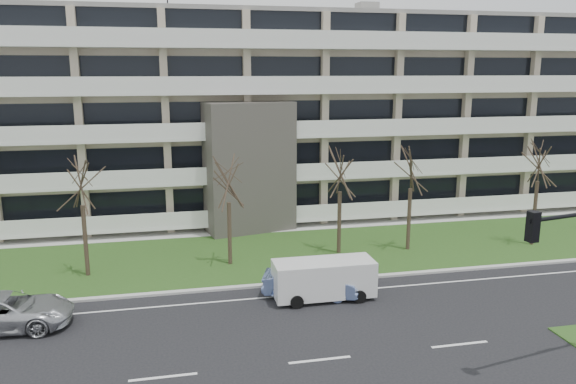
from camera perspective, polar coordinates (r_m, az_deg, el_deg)
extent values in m
plane|color=black|center=(22.97, 3.24, -16.67)|extent=(160.00, 160.00, 0.00)
cube|color=#254818|center=(34.62, -2.48, -6.37)|extent=(90.00, 10.00, 0.06)
cube|color=#B2B2AD|center=(29.99, -0.85, -9.32)|extent=(90.00, 0.35, 0.12)
cube|color=#B2B2AD|center=(39.80, -3.82, -3.87)|extent=(90.00, 2.00, 0.08)
cube|color=white|center=(28.65, -0.25, -10.51)|extent=(90.00, 0.12, 0.01)
cube|color=tan|center=(45.31, -5.27, 7.69)|extent=(60.00, 12.00, 15.00)
cube|color=gray|center=(45.35, -5.46, 17.37)|extent=(60.50, 12.50, 0.30)
cube|color=#4C4742|center=(38.80, -3.92, 2.47)|extent=(6.39, 3.69, 9.00)
cube|color=black|center=(39.11, -3.82, -1.19)|extent=(4.92, 1.19, 3.50)
cube|color=black|center=(40.23, -4.07, -0.66)|extent=(58.00, 0.10, 1.80)
cube|color=white|center=(39.94, -3.90, -2.98)|extent=(58.00, 1.40, 0.22)
cube|color=white|center=(39.16, -3.77, -2.38)|extent=(58.00, 0.08, 1.00)
cube|color=black|center=(39.66, -4.14, 3.56)|extent=(58.00, 0.10, 1.80)
cube|color=white|center=(39.25, -3.96, 1.25)|extent=(58.00, 1.40, 0.22)
cube|color=white|center=(38.51, -3.84, 1.95)|extent=(58.00, 0.08, 1.00)
cube|color=black|center=(39.32, -4.20, 7.89)|extent=(58.00, 0.10, 1.80)
cube|color=white|center=(38.79, -4.03, 5.60)|extent=(58.00, 1.40, 0.22)
cube|color=white|center=(38.08, -3.90, 6.39)|extent=(58.00, 0.08, 1.00)
cube|color=black|center=(39.20, -4.27, 12.26)|extent=(58.00, 0.10, 1.80)
cube|color=white|center=(38.56, -4.10, 10.04)|extent=(58.00, 1.40, 0.22)
cube|color=white|center=(37.89, -3.97, 10.90)|extent=(58.00, 0.08, 1.00)
cube|color=black|center=(39.31, -4.35, 16.64)|extent=(58.00, 0.10, 1.80)
cube|color=white|center=(38.55, -4.17, 14.49)|extent=(58.00, 1.40, 0.22)
cube|color=white|center=(37.94, -4.04, 15.44)|extent=(58.00, 0.08, 1.00)
imported|color=silver|center=(27.95, -26.78, -10.78)|extent=(5.81, 2.94, 1.58)
imported|color=#7B96D6|center=(28.39, 2.28, -9.05)|extent=(5.01, 3.02, 1.56)
cube|color=white|center=(28.08, 3.64, -8.71)|extent=(4.98, 1.87, 1.75)
cube|color=black|center=(27.90, 3.66, -7.74)|extent=(4.61, 1.73, 0.64)
cube|color=white|center=(28.81, 8.20, -8.55)|extent=(0.33, 1.75, 1.11)
cylinder|color=black|center=(27.17, 0.90, -11.10)|extent=(0.65, 0.23, 0.64)
cylinder|color=black|center=(28.83, 0.08, -9.68)|extent=(0.65, 0.23, 0.64)
cylinder|color=black|center=(27.98, 7.28, -10.49)|extent=(0.65, 0.23, 0.64)
cylinder|color=black|center=(29.59, 6.10, -9.16)|extent=(0.65, 0.23, 0.64)
cube|color=black|center=(20.73, 23.61, -3.24)|extent=(0.40, 0.40, 1.06)
sphere|color=red|center=(20.65, 23.69, -2.34)|extent=(0.21, 0.21, 0.21)
sphere|color=orange|center=(20.73, 23.61, -3.24)|extent=(0.21, 0.21, 0.21)
sphere|color=green|center=(20.82, 23.53, -4.14)|extent=(0.21, 0.21, 0.21)
cylinder|color=#382B21|center=(32.52, -19.88, -4.72)|extent=(0.24, 0.24, 4.01)
cylinder|color=#382B21|center=(32.59, -5.96, -4.25)|extent=(0.24, 0.24, 3.72)
cylinder|color=#382B21|center=(34.50, 5.22, -3.14)|extent=(0.24, 0.24, 3.91)
cylinder|color=#382B21|center=(35.81, 12.18, -2.75)|extent=(0.24, 0.24, 3.96)
cylinder|color=#382B21|center=(39.23, 23.74, -2.01)|extent=(0.24, 0.24, 4.23)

